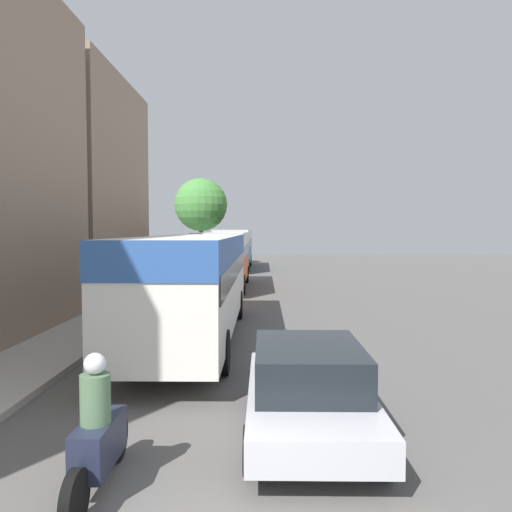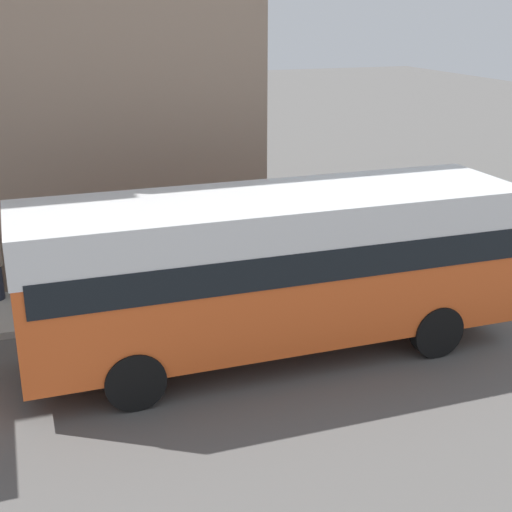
% 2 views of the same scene
% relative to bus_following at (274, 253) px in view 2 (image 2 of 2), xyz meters
% --- Properties ---
extents(building_far_terrace, '(6.79, 9.40, 10.32)m').
position_rel_bus_following_xyz_m(building_far_terrace, '(-7.80, -3.23, 3.19)').
color(building_far_terrace, gray).
rests_on(building_far_terrace, ground_plane).
extents(bus_following, '(2.52, 9.06, 3.04)m').
position_rel_bus_following_xyz_m(bus_following, '(0.00, 0.00, 0.00)').
color(bus_following, '#EA5B23').
rests_on(bus_following, ground_plane).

